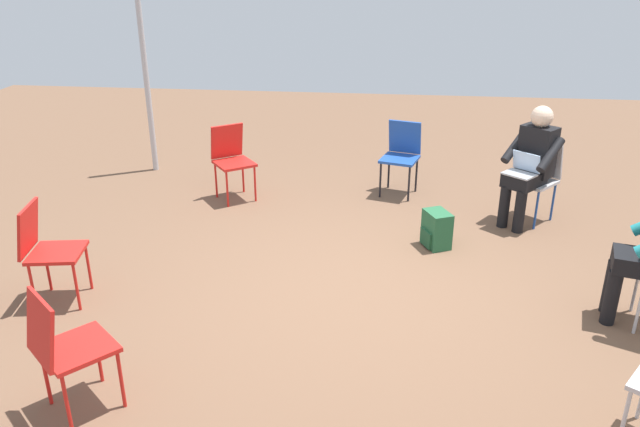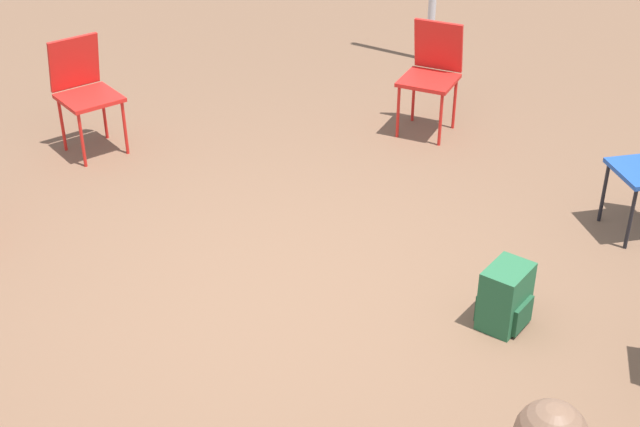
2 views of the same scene
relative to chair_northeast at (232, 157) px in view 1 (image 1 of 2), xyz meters
name	(u,v)px [view 1 (image 1 of 2)]	position (x,y,z in m)	size (l,w,h in m)	color
ground_plane	(361,291)	(-2.00, -1.60, -0.50)	(15.67, 15.67, 0.00)	brown
chair_northeast	(232,157)	(0.00, 0.00, 0.00)	(0.58, 0.57, 0.85)	red
chair_east	(401,152)	(0.38, -1.93, 0.00)	(0.53, 0.49, 0.85)	#1E4799
chair_southeast	(537,175)	(-0.24, -3.34, 0.00)	(0.59, 0.58, 0.85)	#B7B7BC
chair_north	(46,246)	(-2.44, 0.91, 0.00)	(0.46, 0.50, 0.85)	red
chair_northwest	(64,344)	(-3.70, 0.11, 0.00)	(0.59, 0.58, 0.85)	red
person_with_laptop	(531,160)	(-0.36, -3.23, 0.20)	(0.64, 0.63, 1.24)	black
backpack_near_laptop_user	(437,231)	(-1.05, -2.28, -0.34)	(0.34, 0.31, 0.36)	#235B38
tent_pole_near	(146,72)	(0.85, 1.26, 0.78)	(0.07, 0.07, 2.56)	#B2B2B7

